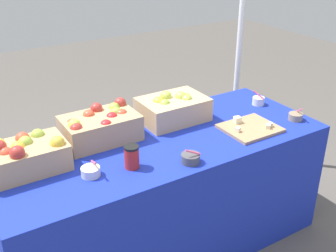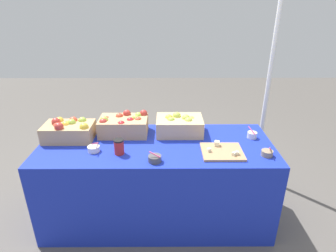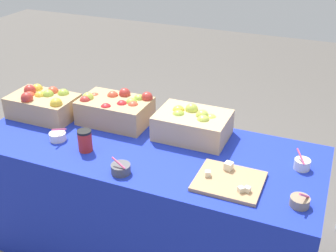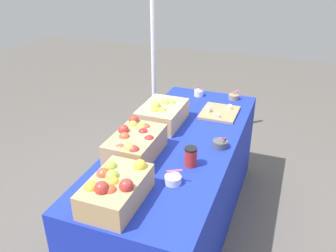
# 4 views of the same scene
# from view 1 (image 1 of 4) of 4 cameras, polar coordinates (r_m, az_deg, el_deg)

# --- Properties ---
(ground_plane) EXTENTS (10.00, 10.00, 0.00)m
(ground_plane) POSITION_cam_1_polar(r_m,az_deg,el_deg) (2.78, -0.75, -15.56)
(ground_plane) COLOR #56514C
(table) EXTENTS (1.90, 0.76, 0.74)m
(table) POSITION_cam_1_polar(r_m,az_deg,el_deg) (2.55, -0.80, -9.32)
(table) COLOR #192DB7
(table) RESTS_ON ground_plane
(apple_crate_left) EXTENTS (0.40, 0.25, 0.18)m
(apple_crate_left) POSITION_cam_1_polar(r_m,az_deg,el_deg) (2.16, -19.03, -3.85)
(apple_crate_left) COLOR tan
(apple_crate_left) RESTS_ON table
(apple_crate_middle) EXTENTS (0.41, 0.26, 0.19)m
(apple_crate_middle) POSITION_cam_1_polar(r_m,az_deg,el_deg) (2.35, -9.18, -0.02)
(apple_crate_middle) COLOR tan
(apple_crate_middle) RESTS_ON table
(apple_crate_right) EXTENTS (0.40, 0.28, 0.18)m
(apple_crate_right) POSITION_cam_1_polar(r_m,az_deg,el_deg) (2.56, 0.69, 2.45)
(apple_crate_right) COLOR tan
(apple_crate_right) RESTS_ON table
(cutting_board_front) EXTENTS (0.31, 0.27, 0.06)m
(cutting_board_front) POSITION_cam_1_polar(r_m,az_deg,el_deg) (2.51, 11.07, -0.25)
(cutting_board_front) COLOR tan
(cutting_board_front) RESTS_ON table
(sample_bowl_near) EXTENTS (0.08, 0.08, 0.10)m
(sample_bowl_near) POSITION_cam_1_polar(r_m,az_deg,el_deg) (2.87, 12.18, 3.37)
(sample_bowl_near) COLOR silver
(sample_bowl_near) RESTS_ON table
(sample_bowl_mid) EXTENTS (0.09, 0.10, 0.10)m
(sample_bowl_mid) POSITION_cam_1_polar(r_m,az_deg,el_deg) (2.06, -10.47, -6.09)
(sample_bowl_mid) COLOR silver
(sample_bowl_mid) RESTS_ON table
(sample_bowl_far) EXTENTS (0.09, 0.09, 0.09)m
(sample_bowl_far) POSITION_cam_1_polar(r_m,az_deg,el_deg) (2.70, 16.96, 1.24)
(sample_bowl_far) COLOR gray
(sample_bowl_far) RESTS_ON table
(sample_bowl_extra) EXTENTS (0.10, 0.10, 0.09)m
(sample_bowl_extra) POSITION_cam_1_polar(r_m,az_deg,el_deg) (2.13, 3.08, -4.40)
(sample_bowl_extra) COLOR #4C4C51
(sample_bowl_extra) RESTS_ON table
(coffee_cup) EXTENTS (0.08, 0.08, 0.12)m
(coffee_cup) POSITION_cam_1_polar(r_m,az_deg,el_deg) (2.08, -4.96, -4.19)
(coffee_cup) COLOR red
(coffee_cup) RESTS_ON table
(tent_pole) EXTENTS (0.04, 0.04, 2.24)m
(tent_pole) POSITION_cam_1_polar(r_m,az_deg,el_deg) (3.32, 9.85, 13.04)
(tent_pole) COLOR white
(tent_pole) RESTS_ON ground_plane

